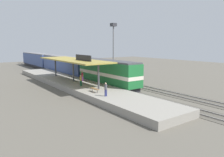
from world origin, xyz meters
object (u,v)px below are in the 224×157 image
object	(u,v)px
passenger_carriage_front	(64,65)
person_waiting	(81,80)
person_boarding	(106,89)
passenger_carriage_rear	(37,60)
freight_car	(107,70)
platform_bench	(95,89)
person_walking	(82,76)
locomotive	(108,73)
light_mast	(113,39)

from	to	relation	value
passenger_carriage_front	person_waiting	world-z (taller)	passenger_carriage_front
person_boarding	passenger_carriage_rear	bearing A→B (deg)	82.63
passenger_carriage_rear	freight_car	world-z (taller)	passenger_carriage_rear
platform_bench	person_walking	size ratio (longest dim) A/B	0.99
platform_bench	freight_car	xyz separation A→B (m)	(10.60, 12.34, 0.63)
platform_bench	person_boarding	size ratio (longest dim) A/B	0.99
locomotive	light_mast	size ratio (longest dim) A/B	1.23
person_walking	passenger_carriage_rear	bearing A→B (deg)	84.93
passenger_carriage_front	light_mast	size ratio (longest dim) A/B	1.71
locomotive	passenger_carriage_rear	xyz separation A→B (m)	(0.00, 38.80, -0.10)
locomotive	person_boarding	size ratio (longest dim) A/B	8.44
passenger_carriage_front	person_waiting	xyz separation A→B (m)	(-5.47, -18.72, -0.46)
locomotive	person_walking	xyz separation A→B (m)	(-3.17, 3.13, -0.56)
passenger_carriage_front	passenger_carriage_rear	size ratio (longest dim) A/B	1.00
freight_car	person_boarding	bearing A→B (deg)	-125.26
light_mast	person_boarding	xyz separation A→B (m)	(-13.90, -17.34, -6.54)
passenger_carriage_front	light_mast	distance (m)	13.41
locomotive	person_boarding	distance (m)	10.40
freight_car	person_waiting	bearing A→B (deg)	-143.46
passenger_carriage_rear	person_walking	size ratio (longest dim) A/B	11.70
light_mast	person_boarding	size ratio (longest dim) A/B	6.84
light_mast	person_boarding	bearing A→B (deg)	-128.72
passenger_carriage_rear	light_mast	xyz separation A→B (m)	(7.80, -29.86, 6.08)
platform_bench	person_boarding	bearing A→B (deg)	-92.13
locomotive	passenger_carriage_front	distance (m)	18.00
light_mast	person_waiting	size ratio (longest dim) A/B	6.84
freight_car	person_walking	world-z (taller)	freight_car
passenger_carriage_front	freight_car	xyz separation A→B (m)	(4.60, -11.26, -0.34)
passenger_carriage_rear	freight_car	xyz separation A→B (m)	(4.60, -32.06, -0.34)
light_mast	person_waiting	world-z (taller)	light_mast
passenger_carriage_rear	person_boarding	bearing A→B (deg)	-97.37
person_walking	light_mast	bearing A→B (deg)	27.95
locomotive	person_waiting	world-z (taller)	locomotive
passenger_carriage_rear	person_waiting	world-z (taller)	passenger_carriage_rear
platform_bench	person_boarding	xyz separation A→B (m)	(-0.10, -2.80, 0.51)
passenger_carriage_rear	light_mast	distance (m)	31.45
freight_car	person_waiting	size ratio (longest dim) A/B	7.02
platform_bench	person_waiting	world-z (taller)	person_waiting
person_waiting	passenger_carriage_front	bearing A→B (deg)	73.70
passenger_carriage_front	person_boarding	xyz separation A→B (m)	(-6.10, -26.40, -0.46)
locomotive	person_waiting	bearing A→B (deg)	-172.49
freight_car	person_waiting	distance (m)	12.54
person_waiting	person_boarding	distance (m)	7.70
freight_car	light_mast	size ratio (longest dim) A/B	1.03
platform_bench	person_boarding	distance (m)	2.85
passenger_carriage_rear	person_walking	xyz separation A→B (m)	(-3.17, -35.67, -0.46)
light_mast	passenger_carriage_front	bearing A→B (deg)	130.74
passenger_carriage_front	person_waiting	distance (m)	19.51
light_mast	person_walking	size ratio (longest dim) A/B	6.84
platform_bench	passenger_carriage_front	bearing A→B (deg)	75.74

